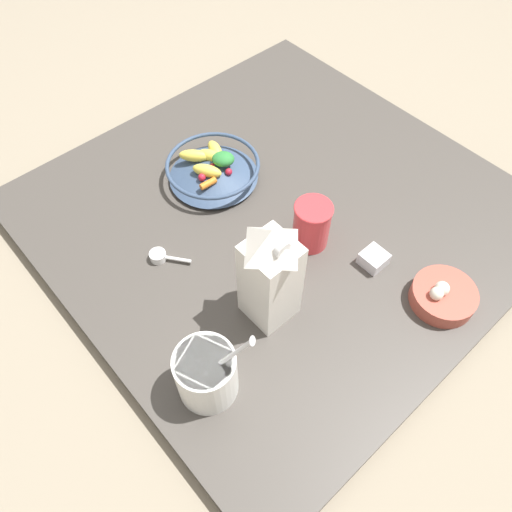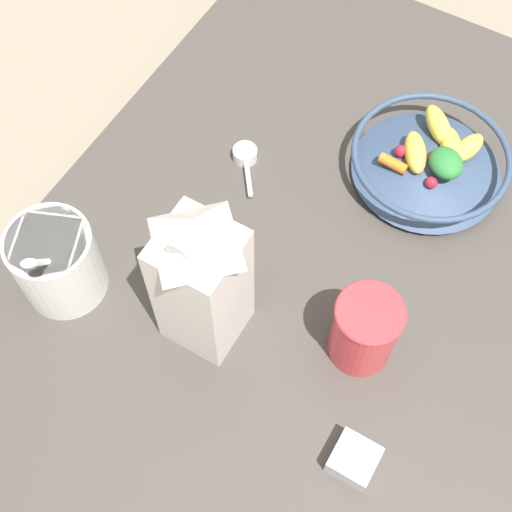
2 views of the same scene
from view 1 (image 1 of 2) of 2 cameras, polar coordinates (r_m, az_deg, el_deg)
The scene contains 9 objects.
ground_plane at distance 1.26m, azimuth 2.61°, elevation 4.26°, with size 6.00×6.00×0.00m, color gray.
countertop at distance 1.25m, azimuth 2.64°, elevation 4.80°, with size 1.06×1.06×0.04m.
fruit_bowl at distance 1.29m, azimuth -4.97°, elevation 9.95°, with size 0.24×0.24×0.08m.
milk_carton at distance 0.96m, azimuth 1.67°, elevation -2.07°, with size 0.09×0.09×0.27m.
yogurt_tub at distance 0.94m, azimuth -5.70°, elevation -13.14°, with size 0.13×0.13×0.22m.
drinking_cup at distance 1.13m, azimuth 6.38°, elevation 3.66°, with size 0.09×0.09×0.12m.
spice_jar at distance 1.15m, azimuth 13.28°, elevation -0.37°, with size 0.05×0.05×0.03m.
measuring_scoop at distance 1.15m, azimuth -10.88°, elevation -0.04°, with size 0.07×0.08×0.02m.
garlic_bowl at distance 1.13m, azimuth 20.58°, elevation -4.28°, with size 0.14×0.14×0.06m.
Camera 1 is at (-0.58, -0.57, 0.97)m, focal length 35.00 mm.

